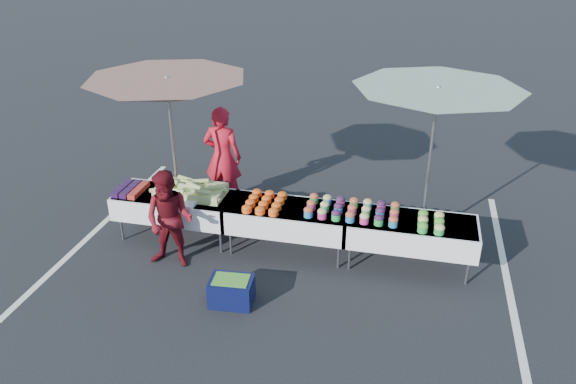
% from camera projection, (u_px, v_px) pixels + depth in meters
% --- Properties ---
extents(ground, '(80.00, 80.00, 0.00)m').
position_uv_depth(ground, '(288.00, 250.00, 8.64)').
color(ground, black).
extents(stripe_left, '(0.10, 5.00, 0.00)m').
position_uv_depth(stripe_left, '(100.00, 226.00, 9.29)').
color(stripe_left, silver).
rests_on(stripe_left, ground).
extents(stripe_right, '(0.10, 5.00, 0.00)m').
position_uv_depth(stripe_right, '(507.00, 278.00, 7.98)').
color(stripe_right, silver).
rests_on(stripe_right, ground).
extents(table_left, '(1.86, 0.81, 0.75)m').
position_uv_depth(table_left, '(176.00, 204.00, 8.74)').
color(table_left, white).
rests_on(table_left, ground).
extents(table_center, '(1.86, 0.81, 0.75)m').
position_uv_depth(table_center, '(288.00, 217.00, 8.38)').
color(table_center, white).
rests_on(table_center, ground).
extents(table_right, '(1.86, 0.81, 0.75)m').
position_uv_depth(table_right, '(411.00, 231.00, 8.01)').
color(table_right, white).
rests_on(table_right, ground).
extents(berry_punnets, '(0.40, 0.54, 0.08)m').
position_uv_depth(berry_punnets, '(131.00, 189.00, 8.74)').
color(berry_punnets, black).
rests_on(berry_punnets, table_left).
extents(corn_pile, '(1.16, 0.57, 0.26)m').
position_uv_depth(corn_pile, '(191.00, 190.00, 8.61)').
color(corn_pile, '#99C163').
rests_on(corn_pile, table_left).
extents(plastic_bags, '(0.30, 0.25, 0.05)m').
position_uv_depth(plastic_bags, '(185.00, 204.00, 8.34)').
color(plastic_bags, white).
rests_on(plastic_bags, table_left).
extents(carrot_bowls, '(0.55, 0.69, 0.11)m').
position_uv_depth(carrot_bowls, '(265.00, 202.00, 8.34)').
color(carrot_bowls, '#F8591B').
rests_on(carrot_bowls, table_center).
extents(potato_cups, '(1.34, 0.58, 0.16)m').
position_uv_depth(potato_cups, '(352.00, 209.00, 8.07)').
color(potato_cups, teal).
rests_on(potato_cups, table_right).
extents(bean_baskets, '(0.36, 0.50, 0.15)m').
position_uv_depth(bean_baskets, '(431.00, 222.00, 7.76)').
color(bean_baskets, green).
rests_on(bean_baskets, table_right).
extents(vendor, '(0.66, 0.44, 1.80)m').
position_uv_depth(vendor, '(223.00, 157.00, 9.62)').
color(vendor, red).
rests_on(vendor, ground).
extents(customer, '(0.72, 0.56, 1.48)m').
position_uv_depth(customer, '(170.00, 220.00, 7.97)').
color(customer, '#5F0E16').
rests_on(customer, ground).
extents(umbrella_left, '(2.67, 2.67, 2.50)m').
position_uv_depth(umbrella_left, '(168.00, 91.00, 8.37)').
color(umbrella_left, black).
rests_on(umbrella_left, ground).
extents(umbrella_right, '(2.52, 2.52, 2.50)m').
position_uv_depth(umbrella_right, '(437.00, 101.00, 7.92)').
color(umbrella_right, black).
rests_on(umbrella_right, ground).
extents(storage_bin, '(0.60, 0.46, 0.37)m').
position_uv_depth(storage_bin, '(232.00, 290.00, 7.39)').
color(storage_bin, '#0B0F37').
rests_on(storage_bin, ground).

